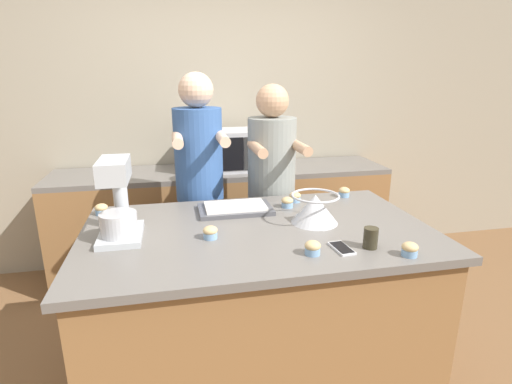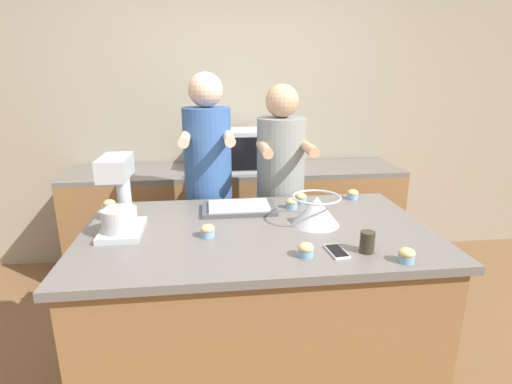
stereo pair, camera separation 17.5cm
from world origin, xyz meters
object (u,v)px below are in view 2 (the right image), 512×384
(stand_mixer, at_px, (119,200))
(microwave_oven, at_px, (238,150))
(person_left, at_px, (209,196))
(mixing_bowl, at_px, (316,209))
(cell_phone, at_px, (337,251))
(cupcake_6, at_px, (292,203))
(cupcake_0, at_px, (406,255))
(cupcake_4, at_px, (109,205))
(baking_tray, at_px, (239,208))
(cupcake_5, at_px, (306,250))
(cupcake_2, at_px, (353,194))
(person_right, at_px, (280,200))
(drinking_glass, at_px, (367,242))
(cupcake_1, at_px, (208,231))
(cupcake_3, at_px, (301,198))

(stand_mixer, distance_m, microwave_oven, 1.55)
(person_left, relative_size, mixing_bowl, 6.77)
(mixing_bowl, relative_size, cell_phone, 1.70)
(mixing_bowl, distance_m, cupcake_6, 0.28)
(cupcake_0, relative_size, cupcake_4, 1.00)
(baking_tray, height_order, cupcake_5, cupcake_5)
(cupcake_2, bearing_deg, person_right, 145.22)
(stand_mixer, height_order, cupcake_4, stand_mixer)
(person_left, bearing_deg, mixing_bowl, -50.90)
(cupcake_0, bearing_deg, cupcake_4, 149.05)
(cell_phone, distance_m, cupcake_4, 1.34)
(person_right, relative_size, baking_tray, 3.95)
(mixing_bowl, bearing_deg, stand_mixer, -179.74)
(person_right, bearing_deg, microwave_oven, 108.58)
(mixing_bowl, height_order, cupcake_6, mixing_bowl)
(person_right, relative_size, drinking_glass, 17.16)
(cell_phone, bearing_deg, microwave_oven, 99.96)
(baking_tray, distance_m, drinking_glass, 0.81)
(mixing_bowl, relative_size, baking_tray, 0.61)
(cupcake_5, xyz_separation_m, cupcake_6, (0.07, 0.64, 0.00))
(person_right, distance_m, baking_tray, 0.54)
(mixing_bowl, relative_size, cupcake_1, 3.60)
(person_left, bearing_deg, cupcake_6, -40.44)
(drinking_glass, xyz_separation_m, cupcake_4, (-1.26, 0.72, -0.02))
(drinking_glass, bearing_deg, microwave_oven, 104.10)
(cupcake_0, height_order, cupcake_5, same)
(cupcake_5, bearing_deg, cupcake_0, -14.02)
(person_right, xyz_separation_m, cupcake_2, (0.41, -0.28, 0.11))
(microwave_oven, relative_size, cupcake_1, 7.65)
(person_right, bearing_deg, cell_phone, -86.25)
(cell_phone, height_order, drinking_glass, drinking_glass)
(cupcake_6, bearing_deg, person_left, 139.56)
(cupcake_2, distance_m, cupcake_6, 0.44)
(cupcake_1, bearing_deg, cupcake_4, 140.52)
(microwave_oven, relative_size, cupcake_5, 7.65)
(baking_tray, height_order, cupcake_1, cupcake_1)
(cupcake_2, bearing_deg, cupcake_6, -163.02)
(stand_mixer, distance_m, drinking_glass, 1.18)
(microwave_oven, height_order, cell_phone, microwave_oven)
(mixing_bowl, height_order, cupcake_0, mixing_bowl)
(stand_mixer, relative_size, mixing_bowl, 1.53)
(cupcake_1, bearing_deg, drinking_glass, -20.14)
(cell_phone, bearing_deg, cupcake_2, 65.40)
(cupcake_3, relative_size, cupcake_4, 1.00)
(drinking_glass, xyz_separation_m, cupcake_2, (0.21, 0.75, -0.02))
(stand_mixer, bearing_deg, cupcake_4, 111.17)
(person_right, height_order, mixing_bowl, person_right)
(cell_phone, relative_size, cupcake_5, 2.12)
(cupcake_3, height_order, cupcake_5, same)
(microwave_oven, bearing_deg, cupcake_6, -78.37)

